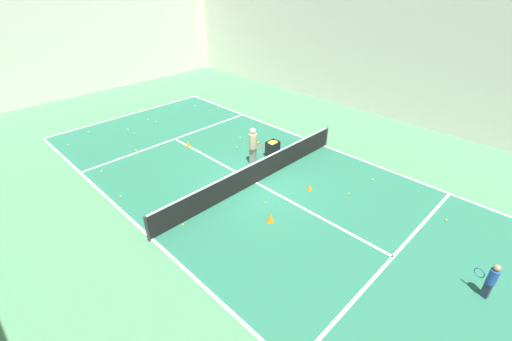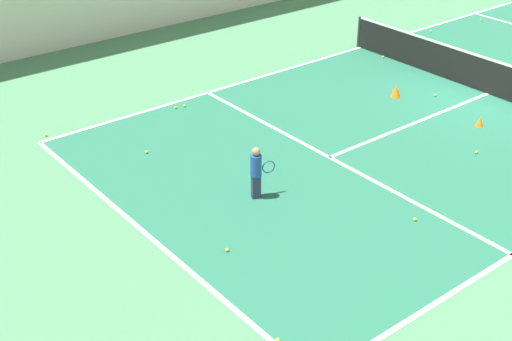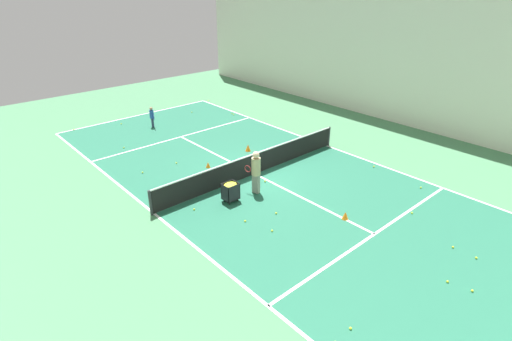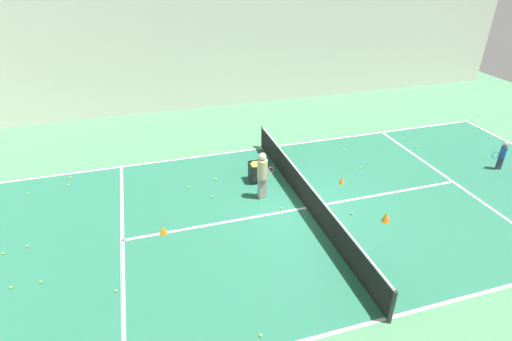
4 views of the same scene
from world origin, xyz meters
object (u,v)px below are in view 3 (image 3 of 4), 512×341
at_px(ball_cart, 230,189).
at_px(training_cone_1, 248,148).
at_px(tennis_net, 255,163).
at_px(player_near_baseline, 152,116).
at_px(coach_at_net, 256,170).
at_px(training_cone_0, 208,165).

distance_m(ball_cart, training_cone_1, 4.89).
relative_size(tennis_net, player_near_baseline, 8.60).
bearing_deg(coach_at_net, ball_cart, 69.25).
height_order(tennis_net, ball_cart, tennis_net).
xyz_separation_m(coach_at_net, training_cone_0, (0.07, -3.13, -0.88)).
relative_size(player_near_baseline, training_cone_1, 3.46).
height_order(player_near_baseline, ball_cart, player_near_baseline).
xyz_separation_m(ball_cart, training_cone_1, (-3.64, -3.25, -0.36)).
relative_size(tennis_net, coach_at_net, 5.69).
xyz_separation_m(training_cone_0, training_cone_1, (-2.55, -0.24, 0.04)).
distance_m(ball_cart, training_cone_0, 3.23).
distance_m(tennis_net, coach_at_net, 1.69).
xyz_separation_m(tennis_net, player_near_baseline, (0.33, -8.36, 0.15)).
bearing_deg(coach_at_net, player_near_baseline, -18.95).
height_order(tennis_net, coach_at_net, coach_at_net).
bearing_deg(tennis_net, training_cone_0, -59.48).
distance_m(tennis_net, training_cone_0, 2.24).
distance_m(tennis_net, ball_cart, 2.47).
bearing_deg(player_near_baseline, training_cone_0, 10.44).
bearing_deg(training_cone_1, tennis_net, 56.26).
distance_m(player_near_baseline, ball_cart, 9.66).
distance_m(coach_at_net, training_cone_0, 3.26).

